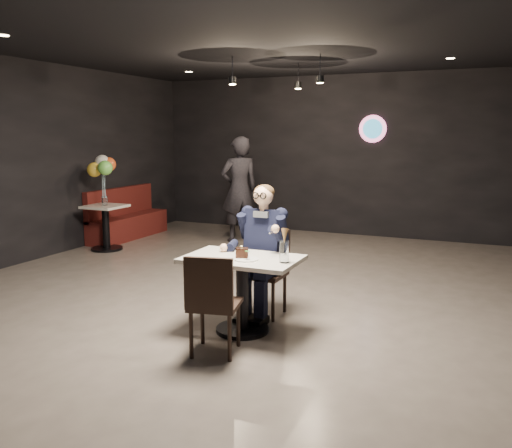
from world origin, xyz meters
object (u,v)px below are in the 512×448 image
at_px(chair_far, 264,273).
at_px(chair_near, 215,302).
at_px(booth_bench, 128,213).
at_px(side_table, 106,228).
at_px(main_table, 242,294).
at_px(seated_man, 264,249).
at_px(balloon_vase, 105,201).
at_px(passerby, 239,189).
at_px(sundae_glass, 284,252).

bearing_deg(chair_far, chair_near, -90.00).
xyz_separation_m(booth_bench, side_table, (0.30, -1.00, -0.09)).
distance_m(main_table, seated_man, 0.65).
bearing_deg(seated_man, main_table, -90.00).
height_order(chair_near, booth_bench, booth_bench).
height_order(balloon_vase, passerby, passerby).
bearing_deg(passerby, chair_near, 70.10).
bearing_deg(passerby, booth_bench, -27.37).
distance_m(main_table, booth_bench, 5.29).
bearing_deg(passerby, sundae_glass, 77.54).
distance_m(chair_far, passerby, 4.05).
bearing_deg(chair_near, booth_bench, 121.53).
xyz_separation_m(sundae_glass, passerby, (-2.41, 4.10, 0.08)).
xyz_separation_m(seated_man, passerby, (-1.96, 3.51, 0.21)).
bearing_deg(seated_man, sundae_glass, -52.84).
distance_m(chair_far, booth_bench, 4.95).
xyz_separation_m(booth_bench, passerby, (2.01, 0.56, 0.47)).
relative_size(main_table, balloon_vase, 7.40).
distance_m(chair_near, passerby, 5.04).
bearing_deg(side_table, main_table, -34.16).
bearing_deg(seated_man, chair_near, -90.00).
bearing_deg(passerby, balloon_vase, -0.59).
bearing_deg(chair_far, seated_man, 0.00).
bearing_deg(chair_near, sundae_glass, 36.28).
bearing_deg(passerby, side_table, -0.59).
bearing_deg(chair_far, sundae_glass, -52.84).
bearing_deg(side_table, seated_man, -27.88).
distance_m(chair_near, booth_bench, 5.68).
relative_size(chair_far, seated_man, 0.64).
relative_size(chair_far, balloon_vase, 6.19).
xyz_separation_m(seated_man, side_table, (-3.68, 1.94, -0.35)).
distance_m(booth_bench, passerby, 2.14).
bearing_deg(balloon_vase, chair_near, -39.72).
distance_m(main_table, sundae_glass, 0.65).
xyz_separation_m(main_table, passerby, (-1.96, 4.06, 0.56)).
bearing_deg(main_table, passerby, 115.84).
height_order(chair_far, seated_man, seated_man).
bearing_deg(chair_far, balloon_vase, 152.12).
relative_size(main_table, chair_near, 1.20).
bearing_deg(seated_man, balloon_vase, 152.12).
height_order(main_table, side_table, main_table).
bearing_deg(side_table, booth_bench, 106.70).
distance_m(chair_near, seated_man, 1.14).
bearing_deg(chair_far, passerby, 119.26).
bearing_deg(main_table, sundae_glass, -5.23).
bearing_deg(sundae_glass, booth_bench, 141.37).
bearing_deg(passerby, seated_man, 76.31).
height_order(main_table, balloon_vase, balloon_vase).
bearing_deg(chair_far, side_table, 152.12).
xyz_separation_m(chair_far, side_table, (-3.68, 1.94, -0.09)).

